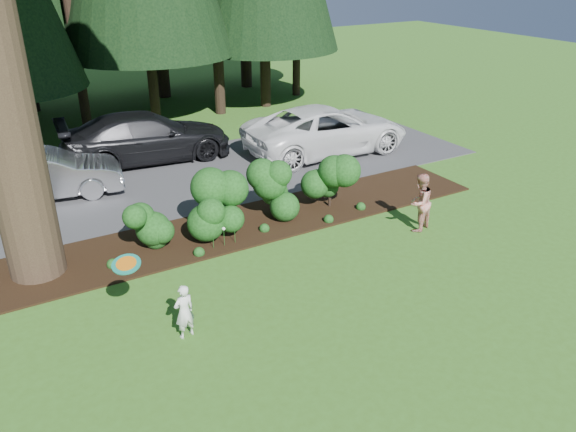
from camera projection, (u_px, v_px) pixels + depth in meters
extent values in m
plane|color=#38651D|center=(281.00, 288.00, 12.62)|extent=(80.00, 80.00, 0.00)
cube|color=black|center=(222.00, 230.00, 15.16)|extent=(16.00, 2.50, 0.05)
cube|color=#38383A|center=(169.00, 181.00, 18.49)|extent=(22.00, 6.00, 0.03)
sphere|color=#133811|center=(147.00, 227.00, 13.94)|extent=(1.08, 1.08, 1.08)
cylinder|color=black|center=(150.00, 245.00, 14.16)|extent=(0.08, 0.08, 0.30)
sphere|color=#133811|center=(217.00, 205.00, 14.48)|extent=(1.35, 1.35, 1.35)
cylinder|color=black|center=(218.00, 232.00, 14.82)|extent=(0.08, 0.08, 0.30)
sphere|color=#133811|center=(272.00, 191.00, 15.58)|extent=(1.26, 1.26, 1.26)
cylinder|color=black|center=(273.00, 213.00, 15.87)|extent=(0.08, 0.08, 0.30)
sphere|color=#133811|center=(330.00, 185.00, 16.29)|extent=(1.17, 1.17, 1.17)
cylinder|color=black|center=(329.00, 203.00, 16.53)|extent=(0.08, 0.08, 0.30)
cylinder|color=#133811|center=(213.00, 241.00, 14.12)|extent=(0.01, 0.01, 0.50)
sphere|color=white|center=(213.00, 231.00, 14.01)|extent=(0.09, 0.09, 0.09)
cylinder|color=#133811|center=(224.00, 238.00, 14.26)|extent=(0.01, 0.01, 0.50)
sphere|color=white|center=(224.00, 229.00, 14.14)|extent=(0.09, 0.09, 0.09)
cylinder|color=#133811|center=(235.00, 236.00, 14.39)|extent=(0.01, 0.01, 0.50)
sphere|color=white|center=(234.00, 226.00, 14.28)|extent=(0.09, 0.09, 0.09)
cylinder|color=black|center=(79.00, 25.00, 20.88)|extent=(0.50, 0.50, 8.75)
cylinder|color=black|center=(207.00, 5.00, 25.02)|extent=(0.50, 0.50, 9.45)
imported|color=#B7B6BB|center=(44.00, 174.00, 16.89)|extent=(4.73, 2.31, 1.49)
imported|color=white|center=(327.00, 130.00, 20.76)|extent=(6.33, 3.11, 1.73)
imported|color=black|center=(147.00, 137.00, 19.94)|extent=(6.12, 2.90, 1.72)
imported|color=white|center=(184.00, 311.00, 10.78)|extent=(0.47, 0.35, 1.15)
imported|color=red|center=(420.00, 202.00, 14.93)|extent=(0.93, 0.83, 1.60)
cylinder|color=#167A67|center=(126.00, 264.00, 9.98)|extent=(0.54, 0.51, 0.21)
cylinder|color=orange|center=(126.00, 263.00, 9.97)|extent=(0.37, 0.36, 0.15)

